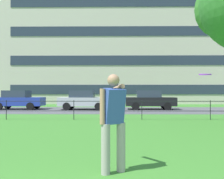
# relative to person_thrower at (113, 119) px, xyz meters

# --- Properties ---
(street_strip) EXTENTS (80.00, 7.13, 0.01)m
(street_strip) POSITION_rel_person_thrower_xyz_m (-0.34, 14.72, -0.95)
(street_strip) COLOR #4C4C51
(street_strip) RESTS_ON ground
(park_fence) EXTENTS (31.63, 0.04, 1.00)m
(park_fence) POSITION_rel_person_thrower_xyz_m (-0.34, 8.19, -0.28)
(park_fence) COLOR black
(park_fence) RESTS_ON ground
(person_thrower) EXTENTS (0.47, 0.88, 1.76)m
(person_thrower) POSITION_rel_person_thrower_xyz_m (0.00, 0.00, 0.00)
(person_thrower) COLOR gray
(person_thrower) RESTS_ON ground
(frisbee) EXTENTS (0.31, 0.31, 0.05)m
(frisbee) POSITION_rel_person_thrower_xyz_m (2.06, 1.14, 0.88)
(frisbee) COLOR purple
(car_blue_right) EXTENTS (4.01, 1.83, 1.54)m
(car_blue_right) POSITION_rel_person_thrower_xyz_m (-7.89, 15.45, -0.17)
(car_blue_right) COLOR #233899
(car_blue_right) RESTS_ON ground
(car_silver_far_right) EXTENTS (4.06, 1.92, 1.54)m
(car_silver_far_right) POSITION_rel_person_thrower_xyz_m (-2.48, 15.22, -0.17)
(car_silver_far_right) COLOR #B7BABF
(car_silver_far_right) RESTS_ON ground
(car_black_center) EXTENTS (4.05, 1.90, 1.54)m
(car_black_center) POSITION_rel_person_thrower_xyz_m (2.88, 15.51, -0.17)
(car_black_center) COLOR black
(car_black_center) RESTS_ON ground
(apartment_building_background) EXTENTS (30.57, 15.37, 13.81)m
(apartment_building_background) POSITION_rel_person_thrower_xyz_m (0.73, 31.05, 5.96)
(apartment_building_background) COLOR beige
(apartment_building_background) RESTS_ON ground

